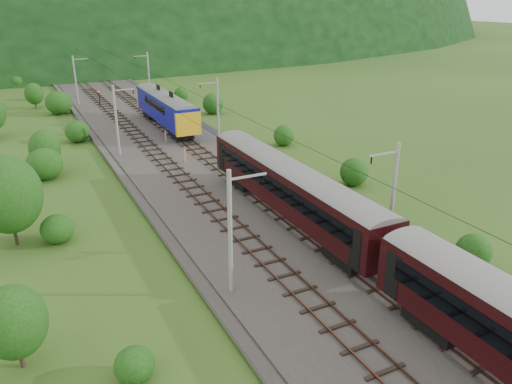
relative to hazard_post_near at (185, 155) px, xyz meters
name	(u,v)px	position (x,y,z in m)	size (l,w,h in m)	color
ground	(315,272)	(0.24, -26.18, -1.10)	(600.00, 600.00, 0.00)	#2E5219
railbed	(251,216)	(0.24, -16.18, -0.95)	(14.00, 220.00, 0.30)	#38332D
track_left	(224,219)	(-2.16, -16.18, -0.73)	(2.40, 220.00, 0.27)	brown
track_right	(276,208)	(2.64, -16.18, -0.73)	(2.40, 220.00, 0.27)	brown
catenary_left	(117,119)	(-5.88, 5.82, 3.40)	(2.54, 192.28, 8.00)	gray
catenary_right	(217,109)	(6.36, 5.82, 3.40)	(2.54, 192.28, 8.00)	gray
overhead_wires	(250,136)	(0.24, -16.18, 6.00)	(4.83, 198.00, 0.03)	black
mountain_main	(34,33)	(0.24, 233.82, -1.10)	(504.00, 360.00, 244.00)	black
hazard_post_near	(185,155)	(0.00, 0.00, 0.00)	(0.17, 0.17, 1.59)	red
hazard_post_far	(166,136)	(0.44, 8.70, -0.07)	(0.15, 0.15, 1.45)	red
signal	(99,97)	(-2.88, 35.19, 0.63)	(0.27, 0.27, 2.42)	black
vegetation_left	(62,214)	(-14.41, -15.31, 1.76)	(13.74, 141.45, 6.99)	#144512
vegetation_right	(356,178)	(11.99, -15.00, 0.22)	(6.09, 104.17, 2.99)	#144512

